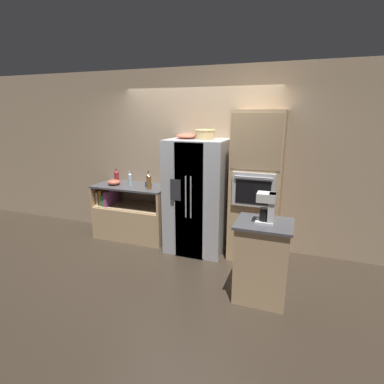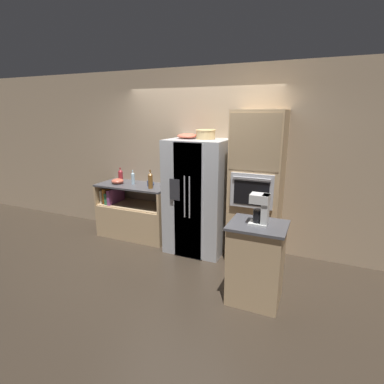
% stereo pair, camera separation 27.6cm
% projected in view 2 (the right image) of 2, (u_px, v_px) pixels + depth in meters
% --- Properties ---
extents(ground_plane, '(20.00, 20.00, 0.00)m').
position_uv_depth(ground_plane, '(189.00, 249.00, 4.79)').
color(ground_plane, '#382D23').
extents(wall_back, '(12.00, 0.06, 2.80)m').
position_uv_depth(wall_back, '(201.00, 158.00, 4.86)').
color(wall_back, tan).
rests_on(wall_back, ground_plane).
extents(counter_left, '(1.28, 0.60, 0.93)m').
position_uv_depth(counter_left, '(135.00, 217.00, 5.26)').
color(counter_left, tan).
rests_on(counter_left, ground_plane).
extents(refrigerator, '(0.89, 0.76, 1.74)m').
position_uv_depth(refrigerator, '(197.00, 196.00, 4.60)').
color(refrigerator, silver).
rests_on(refrigerator, ground_plane).
extents(wall_oven, '(0.70, 0.66, 2.16)m').
position_uv_depth(wall_oven, '(256.00, 188.00, 4.26)').
color(wall_oven, tan).
rests_on(wall_oven, ground_plane).
extents(island_counter, '(0.63, 0.54, 0.94)m').
position_uv_depth(island_counter, '(256.00, 263.00, 3.40)').
color(island_counter, tan).
rests_on(island_counter, ground_plane).
extents(wicker_basket, '(0.30, 0.30, 0.14)m').
position_uv_depth(wicker_basket, '(206.00, 134.00, 4.40)').
color(wicker_basket, tan).
rests_on(wicker_basket, refrigerator).
extents(fruit_bowl, '(0.31, 0.31, 0.08)m').
position_uv_depth(fruit_bowl, '(187.00, 136.00, 4.50)').
color(fruit_bowl, '#DB664C').
rests_on(fruit_bowl, refrigerator).
extents(bottle_tall, '(0.08, 0.08, 0.25)m').
position_uv_depth(bottle_tall, '(121.00, 175.00, 5.31)').
color(bottle_tall, maroon).
rests_on(bottle_tall, counter_left).
extents(bottle_short, '(0.06, 0.06, 0.25)m').
position_uv_depth(bottle_short, '(133.00, 178.00, 5.11)').
color(bottle_short, silver).
rests_on(bottle_short, counter_left).
extents(bottle_wide, '(0.07, 0.07, 0.31)m').
position_uv_depth(bottle_wide, '(150.00, 180.00, 4.82)').
color(bottle_wide, brown).
rests_on(bottle_wide, counter_left).
extents(mug, '(0.13, 0.09, 0.09)m').
position_uv_depth(mug, '(150.00, 183.00, 5.00)').
color(mug, '#384C7A').
rests_on(mug, counter_left).
extents(mixing_bowl, '(0.21, 0.21, 0.09)m').
position_uv_depth(mixing_bowl, '(117.00, 181.00, 5.17)').
color(mixing_bowl, '#DB664C').
rests_on(mixing_bowl, counter_left).
extents(coffee_maker, '(0.20, 0.16, 0.34)m').
position_uv_depth(coffee_maker, '(261.00, 208.00, 3.21)').
color(coffee_maker, white).
rests_on(coffee_maker, island_counter).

